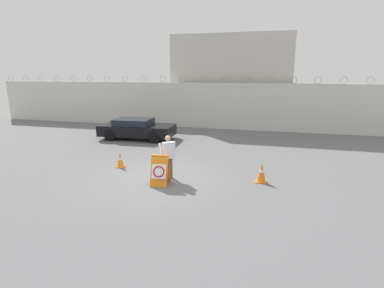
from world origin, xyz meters
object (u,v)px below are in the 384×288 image
Objects in this scene: traffic_cone_mid at (262,173)px; parked_car_front_coupe at (137,129)px; security_guard at (168,155)px; barricade_sign at (160,170)px; traffic_cone_near at (120,160)px.

traffic_cone_mid is 9.56m from parked_car_front_coupe.
security_guard is at bearing -172.04° from traffic_cone_mid.
parked_car_front_coupe is at bearing 113.47° from barricade_sign.
traffic_cone_near is 5.64m from parked_car_front_coupe.
parked_car_front_coupe is at bearing -98.58° from security_guard.
traffic_cone_near is at bearing -74.84° from parked_car_front_coupe.
barricade_sign is 1.69× the size of traffic_cone_near.
security_guard is 2.25× the size of traffic_cone_mid.
traffic_cone_near is 0.14× the size of parked_car_front_coupe.
security_guard is at bearing -58.40° from parked_car_front_coupe.
security_guard is at bearing 75.80° from barricade_sign.
security_guard is at bearing -18.02° from traffic_cone_near.
barricade_sign is 0.65× the size of security_guard.
traffic_cone_mid is at bearing 145.22° from security_guard.
parked_car_front_coupe reaches higher than traffic_cone_mid.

